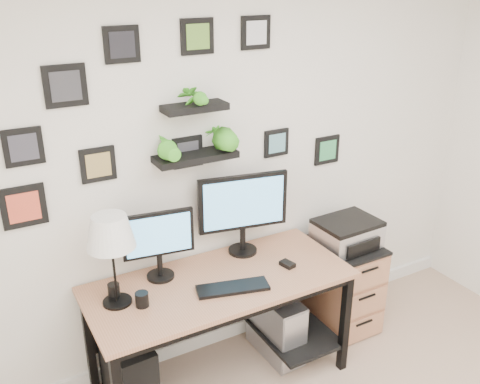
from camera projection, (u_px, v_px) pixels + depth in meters
room at (235, 329)px, 3.90m from camera, size 4.00×4.00×4.00m
desk at (223, 293)px, 3.31m from camera, size 1.60×0.70×0.75m
monitor_left at (158, 240)px, 3.14m from camera, size 0.43×0.19×0.44m
monitor_right at (243, 208)px, 3.40m from camera, size 0.58×0.22×0.54m
keyboard at (233, 288)px, 3.12m from camera, size 0.44×0.24×0.02m
mouse at (287, 264)px, 3.36m from camera, size 0.08×0.10×0.03m
table_lamp at (110, 234)px, 2.83m from camera, size 0.26×0.26×0.54m
mug at (142, 299)px, 2.95m from camera, size 0.07×0.07×0.08m
pen_cup at (114, 291)px, 3.03m from camera, size 0.07×0.07×0.09m
pc_tower_black at (128, 371)px, 3.22m from camera, size 0.24×0.49×0.48m
pc_tower_grey at (276, 325)px, 3.65m from camera, size 0.21×0.46×0.45m
file_cabinet at (342, 285)px, 3.92m from camera, size 0.43×0.53×0.67m
printer at (347, 233)px, 3.74m from camera, size 0.44×0.36×0.19m
wall_decor at (186, 124)px, 3.08m from camera, size 2.24×0.18×1.04m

